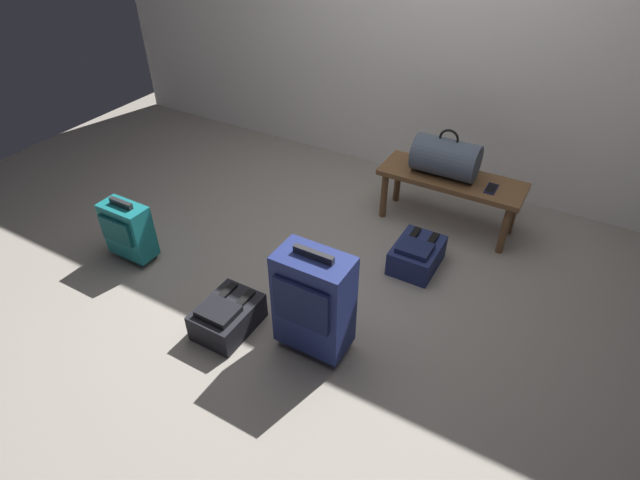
# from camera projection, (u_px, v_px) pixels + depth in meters

# --- Properties ---
(ground_plane) EXTENTS (6.60, 6.60, 0.00)m
(ground_plane) POSITION_uv_depth(u_px,v_px,m) (323.00, 274.00, 3.28)
(ground_plane) COLOR gray
(bench) EXTENTS (1.00, 0.36, 0.40)m
(bench) POSITION_uv_depth(u_px,v_px,m) (451.00, 184.00, 3.53)
(bench) COLOR brown
(bench) RESTS_ON ground
(duffel_bag_slate) EXTENTS (0.44, 0.26, 0.34)m
(duffel_bag_slate) POSITION_uv_depth(u_px,v_px,m) (446.00, 157.00, 3.43)
(duffel_bag_slate) COLOR #475160
(duffel_bag_slate) RESTS_ON bench
(cell_phone) EXTENTS (0.07, 0.14, 0.01)m
(cell_phone) POSITION_uv_depth(u_px,v_px,m) (491.00, 189.00, 3.35)
(cell_phone) COLOR #191E4C
(cell_phone) RESTS_ON bench
(suitcase_upright_navy) EXTENTS (0.39, 0.25, 0.67)m
(suitcase_upright_navy) POSITION_uv_depth(u_px,v_px,m) (314.00, 301.00, 2.59)
(suitcase_upright_navy) COLOR navy
(suitcase_upright_navy) RESTS_ON ground
(suitcase_small_teal) EXTENTS (0.32, 0.18, 0.46)m
(suitcase_small_teal) POSITION_uv_depth(u_px,v_px,m) (128.00, 230.00, 3.26)
(suitcase_small_teal) COLOR #14666B
(suitcase_small_teal) RESTS_ON ground
(backpack_navy) EXTENTS (0.28, 0.38, 0.21)m
(backpack_navy) POSITION_uv_depth(u_px,v_px,m) (417.00, 255.00, 3.29)
(backpack_navy) COLOR navy
(backpack_navy) RESTS_ON ground
(backpack_dark) EXTENTS (0.28, 0.38, 0.21)m
(backpack_dark) POSITION_uv_depth(u_px,v_px,m) (227.00, 316.00, 2.85)
(backpack_dark) COLOR black
(backpack_dark) RESTS_ON ground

